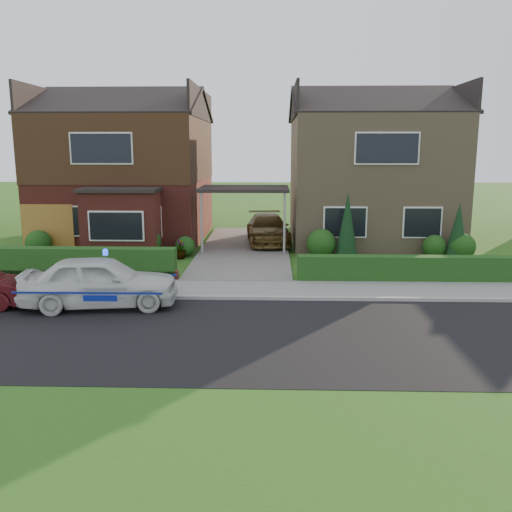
{
  "coord_description": "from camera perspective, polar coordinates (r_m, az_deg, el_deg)",
  "views": [
    {
      "loc": [
        1.21,
        -12.35,
        4.4
      ],
      "look_at": [
        0.73,
        3.5,
        1.24
      ],
      "focal_mm": 38.0,
      "sensor_mm": 36.0,
      "label": 1
    }
  ],
  "objects": [
    {
      "name": "house_left",
      "position": [
        27.17,
        -13.36,
        9.72
      ],
      "size": [
        7.5,
        9.53,
        7.25
      ],
      "color": "maroon",
      "rests_on": "ground"
    },
    {
      "name": "shrub_left_mid",
      "position": [
        22.58,
        -11.62,
        1.5
      ],
      "size": [
        1.32,
        1.32,
        1.32
      ],
      "primitive_type": "sphere",
      "color": "#123410",
      "rests_on": "ground"
    },
    {
      "name": "garage_door",
      "position": [
        24.46,
        -21.04,
        2.64
      ],
      "size": [
        2.2,
        0.1,
        2.1
      ],
      "primitive_type": "cube",
      "color": "#956520",
      "rests_on": "ground"
    },
    {
      "name": "sidewalk",
      "position": [
        17.06,
        -2.38,
        -3.52
      ],
      "size": [
        60.0,
        2.0,
        0.1
      ],
      "primitive_type": "cube",
      "color": "slate",
      "rests_on": "ground"
    },
    {
      "name": "shrub_right_far",
      "position": [
        23.17,
        20.85,
        0.93
      ],
      "size": [
        1.08,
        1.08,
        1.08
      ],
      "primitive_type": "sphere",
      "color": "#123410",
      "rests_on": "ground"
    },
    {
      "name": "road",
      "position": [
        13.16,
        -3.66,
        -8.28
      ],
      "size": [
        60.0,
        6.0,
        0.02
      ],
      "primitive_type": "cube",
      "color": "black",
      "rests_on": "ground"
    },
    {
      "name": "conifer_b",
      "position": [
        23.02,
        20.48,
        2.31
      ],
      "size": [
        0.9,
        0.9,
        2.2
      ],
      "primitive_type": "cone",
      "color": "black",
      "rests_on": "ground"
    },
    {
      "name": "ground",
      "position": [
        13.16,
        -3.66,
        -8.28
      ],
      "size": [
        120.0,
        120.0,
        0.0
      ],
      "primitive_type": "plane",
      "color": "#294E15",
      "rests_on": "ground"
    },
    {
      "name": "police_car",
      "position": [
        15.75,
        -16.09,
        -2.65
      ],
      "size": [
        3.95,
        4.49,
        1.63
      ],
      "rotation": [
        0.0,
        0.0,
        1.71
      ],
      "color": "silver",
      "rests_on": "ground"
    },
    {
      "name": "kerb",
      "position": [
        16.04,
        -2.65,
        -4.44
      ],
      "size": [
        60.0,
        0.16,
        0.12
      ],
      "primitive_type": "cube",
      "color": "#9E9993",
      "rests_on": "ground"
    },
    {
      "name": "conifer_a",
      "position": [
        21.97,
        9.57,
        3.0
      ],
      "size": [
        0.9,
        0.9,
        2.6
      ],
      "primitive_type": "cone",
      "color": "black",
      "rests_on": "ground"
    },
    {
      "name": "driveway_car",
      "position": [
        24.87,
        1.25,
        2.87
      ],
      "size": [
        2.21,
        4.64,
        1.3
      ],
      "primitive_type": "imported",
      "rotation": [
        0.0,
        0.0,
        0.09
      ],
      "color": "brown",
      "rests_on": "driveway"
    },
    {
      "name": "house_right",
      "position": [
        26.75,
        11.79,
        9.45
      ],
      "size": [
        7.5,
        8.06,
        7.25
      ],
      "color": "#937A5A",
      "rests_on": "ground"
    },
    {
      "name": "grass_verge",
      "position": [
        8.65,
        -6.93,
        -19.38
      ],
      "size": [
        60.0,
        4.0,
        0.01
      ],
      "primitive_type": "cube",
      "color": "#294E15",
      "rests_on": "ground"
    },
    {
      "name": "driveway",
      "position": [
        23.78,
        -1.19,
        0.75
      ],
      "size": [
        3.8,
        12.0,
        0.12
      ],
      "primitive_type": "cube",
      "color": "#666059",
      "rests_on": "ground"
    },
    {
      "name": "potted_plant_c",
      "position": [
        22.04,
        -7.97,
        0.69
      ],
      "size": [
        0.47,
        0.47,
        0.79
      ],
      "primitive_type": "imported",
      "rotation": [
        0.0,
        0.0,
        1.63
      ],
      "color": "gray",
      "rests_on": "ground"
    },
    {
      "name": "dwarf_wall",
      "position": [
        19.45,
        -19.43,
        -1.91
      ],
      "size": [
        7.7,
        0.25,
        0.36
      ],
      "primitive_type": "cube",
      "color": "maroon",
      "rests_on": "ground"
    },
    {
      "name": "hedge_right",
      "position": [
        18.81,
        15.85,
        -2.7
      ],
      "size": [
        7.5,
        0.55,
        0.8
      ],
      "primitive_type": "cube",
      "color": "#123410",
      "rests_on": "ground"
    },
    {
      "name": "shrub_right_near",
      "position": [
        22.17,
        6.88,
        1.31
      ],
      "size": [
        1.2,
        1.2,
        1.2
      ],
      "primitive_type": "sphere",
      "color": "#123410",
      "rests_on": "ground"
    },
    {
      "name": "shrub_left_far",
      "position": [
        24.22,
        -21.92,
        1.27
      ],
      "size": [
        1.08,
        1.08,
        1.08
      ],
      "primitive_type": "sphere",
      "color": "#123410",
      "rests_on": "ground"
    },
    {
      "name": "hedge_left",
      "position": [
        19.63,
        -19.24,
        -2.33
      ],
      "size": [
        7.5,
        0.55,
        0.9
      ],
      "primitive_type": "cube",
      "color": "#123410",
      "rests_on": "ground"
    },
    {
      "name": "shrub_right_mid",
      "position": [
        23.15,
        18.26,
        0.95
      ],
      "size": [
        0.96,
        0.96,
        0.96
      ],
      "primitive_type": "sphere",
      "color": "#123410",
      "rests_on": "ground"
    },
    {
      "name": "potted_plant_a",
      "position": [
        22.54,
        -14.22,
        0.57
      ],
      "size": [
        0.44,
        0.37,
        0.7
      ],
      "primitive_type": "imported",
      "rotation": [
        0.0,
        0.0,
        -0.38
      ],
      "color": "gray",
      "rests_on": "ground"
    },
    {
      "name": "shrub_left_near",
      "position": [
        22.6,
        -7.47,
        1.02
      ],
      "size": [
        0.84,
        0.84,
        0.84
      ],
      "primitive_type": "sphere",
      "color": "#123410",
      "rests_on": "ground"
    },
    {
      "name": "carport_link",
      "position": [
        23.4,
        -1.23,
        6.99
      ],
      "size": [
        3.8,
        3.0,
        2.77
      ],
      "color": "black",
      "rests_on": "ground"
    }
  ]
}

